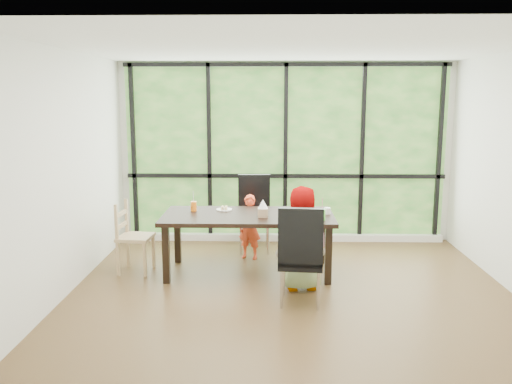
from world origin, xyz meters
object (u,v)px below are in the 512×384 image
child_toddler (250,227)px  white_mug (327,211)px  dining_table (248,244)px  plate_far (224,210)px  green_cup (322,215)px  chair_window_leather (254,214)px  chair_interior_leather (301,254)px  plate_near (295,218)px  orange_cup (194,206)px  chair_end_beech (135,237)px  child_older (301,238)px  tissue_box (263,213)px

child_toddler → white_mug: 1.18m
dining_table → plate_far: plate_far is taller
plate_far → green_cup: size_ratio=1.56×
chair_window_leather → green_cup: size_ratio=8.23×
chair_interior_leather → plate_near: 0.78m
chair_window_leather → orange_cup: bearing=-136.0°
plate_near → chair_end_beech: bearing=173.5°
chair_interior_leather → plate_far: 1.55m
chair_interior_leather → plate_far: (-0.91, 1.23, 0.22)m
chair_interior_leather → child_older: child_older is taller
chair_end_beech → child_toddler: (1.41, 0.61, -0.01)m
child_toddler → green_cup: size_ratio=6.73×
child_older → plate_far: (-0.94, 0.82, 0.16)m
tissue_box → green_cup: bearing=-12.2°
chair_window_leather → plate_far: bearing=-119.2°
chair_window_leather → plate_far: 0.83m
green_cup → dining_table: bearing=162.2°
chair_interior_leather → green_cup: chair_interior_leather is taller
orange_cup → plate_near: bearing=-18.1°
plate_far → green_cup: (1.20, -0.53, 0.06)m
dining_table → tissue_box: (0.18, -0.13, 0.43)m
chair_interior_leather → plate_near: bearing=-82.1°
child_toddler → plate_far: size_ratio=4.33×
child_toddler → green_cup: (0.88, -0.89, 0.37)m
tissue_box → plate_far: bearing=142.6°
dining_table → child_toddler: size_ratio=2.39×
child_toddler → child_older: size_ratio=0.74×
dining_table → green_cup: bearing=-17.8°
child_toddler → white_mug: size_ratio=11.33×
tissue_box → chair_interior_leather: bearing=-64.1°
dining_table → chair_end_beech: 1.42m
chair_end_beech → orange_cup: bearing=-70.2°
child_toddler → plate_far: child_toddler is taller
chair_end_beech → child_toddler: chair_end_beech is taller
chair_end_beech → white_mug: bearing=-83.7°
chair_end_beech → child_toddler: size_ratio=1.02×
white_mug → tissue_box: bearing=-167.0°
plate_near → orange_cup: 1.33m
dining_table → plate_far: 0.56m
dining_table → white_mug: bearing=3.0°
child_toddler → green_cup: 1.31m
dining_table → green_cup: 1.03m
orange_cup → tissue_box: size_ratio=0.98×
dining_table → tissue_box: bearing=-35.8°
child_toddler → orange_cup: size_ratio=7.28×
plate_near → orange_cup: (-1.27, 0.41, 0.05)m
child_toddler → plate_near: 1.06m
chair_window_leather → chair_interior_leather: (0.55, -1.95, 0.00)m
chair_end_beech → green_cup: 2.34m
child_toddler → orange_cup: child_toddler is taller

